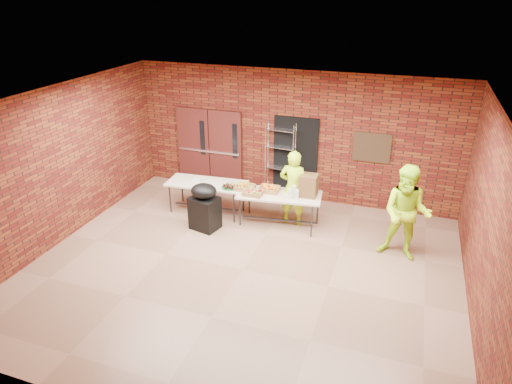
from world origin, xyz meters
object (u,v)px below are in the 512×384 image
coffee_dispenser (308,185)px  volunteer_woman (293,188)px  table_left (206,185)px  table_right (279,197)px  volunteer_man (406,213)px  covered_grill (205,206)px  wire_rack (280,162)px

coffee_dispenser → volunteer_woman: (-0.35, 0.07, -0.14)m
table_left → table_right: 1.81m
coffee_dispenser → table_left: bearing=-178.5°
volunteer_man → covered_grill: bearing=-168.2°
coffee_dispenser → volunteer_woman: volunteer_woman is taller
coffee_dispenser → covered_grill: 2.32m
volunteer_woman → volunteer_man: bearing=166.0°
table_right → volunteer_man: bearing=-17.3°
table_right → volunteer_woman: bearing=29.8°
volunteer_woman → table_left: bearing=5.0°
table_right → volunteer_man: 2.73m
covered_grill → volunteer_woman: 2.00m
table_right → volunteer_woman: 0.37m
volunteer_woman → volunteer_man: volunteer_man is taller
coffee_dispenser → volunteer_woman: bearing=169.4°
table_right → wire_rack: bearing=98.6°
volunteer_woman → wire_rack: bearing=-59.6°
table_left → table_right: (1.80, -0.07, 0.00)m
wire_rack → volunteer_woman: 1.35m
coffee_dispenser → table_right: bearing=-168.1°
table_left → volunteer_woman: size_ratio=1.09×
covered_grill → volunteer_man: 4.21m
table_right → volunteer_woman: (0.26, 0.20, 0.17)m
covered_grill → volunteer_woman: volunteer_woman is taller
wire_rack → volunteer_woman: bearing=-55.0°
wire_rack → volunteer_woman: (0.65, -1.18, -0.11)m
table_right → covered_grill: size_ratio=1.80×
wire_rack → volunteer_man: size_ratio=1.01×
wire_rack → volunteer_man: wire_rack is taller
volunteer_woman → volunteer_man: 2.51m
table_left → coffee_dispenser: 2.44m
coffee_dispenser → volunteer_man: volunteer_man is taller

